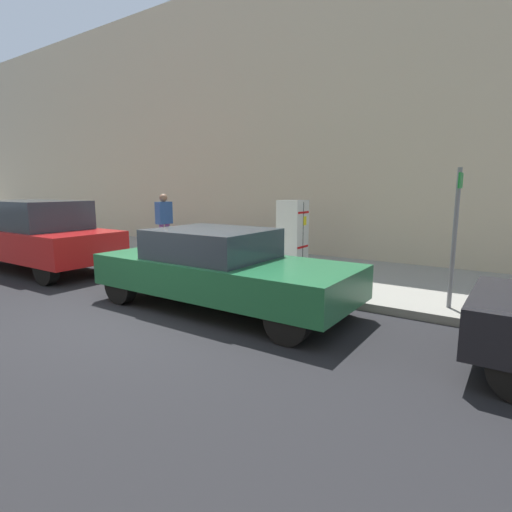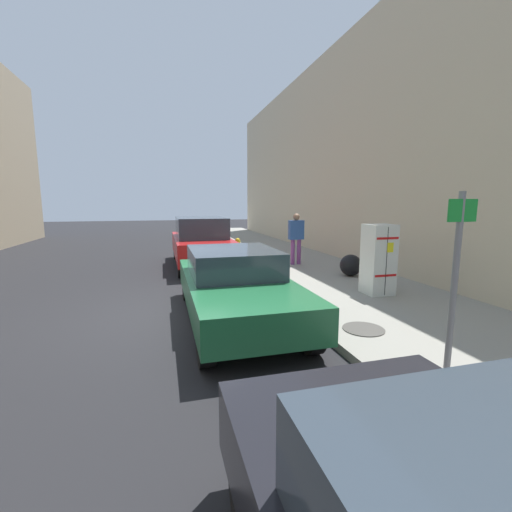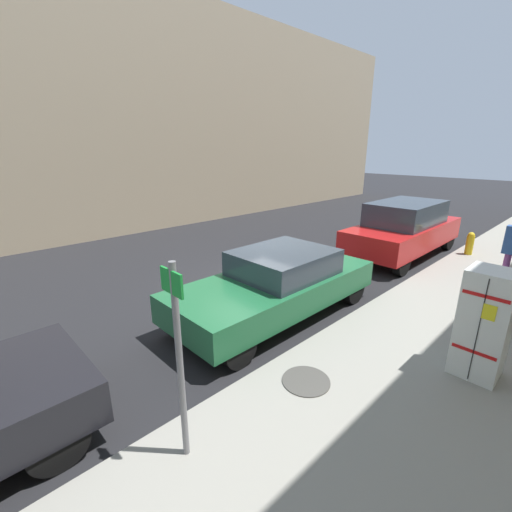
{
  "view_description": "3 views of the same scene",
  "coord_description": "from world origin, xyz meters",
  "px_view_note": "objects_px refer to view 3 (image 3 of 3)",
  "views": [
    {
      "loc": [
        4.06,
        5.04,
        2.06
      ],
      "look_at": [
        -1.02,
        1.61,
        1.02
      ],
      "focal_mm": 28.0,
      "sensor_mm": 36.0,
      "label": 1
    },
    {
      "loc": [
        0.12,
        7.07,
        2.26
      ],
      "look_at": [
        -2.36,
        -2.0,
        0.8
      ],
      "focal_mm": 24.0,
      "sensor_mm": 36.0,
      "label": 2
    },
    {
      "loc": [
        -5.6,
        5.64,
        3.38
      ],
      "look_at": [
        -0.75,
        0.96,
        1.24
      ],
      "focal_mm": 24.0,
      "sensor_mm": 36.0,
      "label": 3
    }
  ],
  "objects_px": {
    "street_sign_post": "(179,354)",
    "discarded_refrigerator": "(484,324)",
    "parked_suv_red": "(404,228)",
    "fire_hydrant": "(470,243)",
    "parked_sedan_green": "(277,283)"
  },
  "relations": [
    {
      "from": "fire_hydrant",
      "to": "parked_sedan_green",
      "type": "relative_size",
      "value": 0.16
    },
    {
      "from": "street_sign_post",
      "to": "parked_suv_red",
      "type": "relative_size",
      "value": 0.46
    },
    {
      "from": "street_sign_post",
      "to": "parked_sedan_green",
      "type": "xyz_separation_m",
      "value": [
        1.74,
        -3.37,
        -0.7
      ]
    },
    {
      "from": "parked_suv_red",
      "to": "discarded_refrigerator",
      "type": "bearing_deg",
      "value": 122.88
    },
    {
      "from": "street_sign_post",
      "to": "discarded_refrigerator",
      "type": "bearing_deg",
      "value": -114.62
    },
    {
      "from": "fire_hydrant",
      "to": "parked_sedan_green",
      "type": "height_order",
      "value": "parked_sedan_green"
    },
    {
      "from": "discarded_refrigerator",
      "to": "street_sign_post",
      "type": "xyz_separation_m",
      "value": [
        1.79,
        3.91,
        0.45
      ]
    },
    {
      "from": "discarded_refrigerator",
      "to": "parked_suv_red",
      "type": "distance_m",
      "value": 6.51
    },
    {
      "from": "parked_suv_red",
      "to": "parked_sedan_green",
      "type": "height_order",
      "value": "parked_suv_red"
    },
    {
      "from": "fire_hydrant",
      "to": "discarded_refrigerator",
      "type": "bearing_deg",
      "value": 105.98
    },
    {
      "from": "parked_suv_red",
      "to": "parked_sedan_green",
      "type": "bearing_deg",
      "value": 90.0
    },
    {
      "from": "street_sign_post",
      "to": "parked_suv_red",
      "type": "xyz_separation_m",
      "value": [
        1.74,
        -9.39,
        -0.49
      ]
    },
    {
      "from": "street_sign_post",
      "to": "parked_suv_red",
      "type": "distance_m",
      "value": 9.56
    },
    {
      "from": "discarded_refrigerator",
      "to": "street_sign_post",
      "type": "height_order",
      "value": "street_sign_post"
    },
    {
      "from": "fire_hydrant",
      "to": "parked_suv_red",
      "type": "height_order",
      "value": "parked_suv_red"
    }
  ]
}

